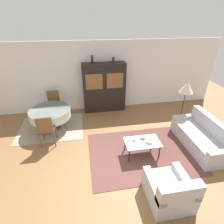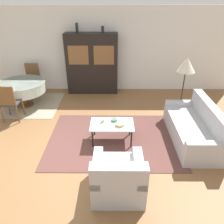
# 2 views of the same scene
# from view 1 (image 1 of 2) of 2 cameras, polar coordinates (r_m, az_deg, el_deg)

# --- Properties ---
(ground_plane) EXTENTS (14.00, 14.00, 0.00)m
(ground_plane) POSITION_cam_1_polar(r_m,az_deg,el_deg) (4.68, 0.50, -18.94)
(ground_plane) COLOR brown
(wall_back) EXTENTS (10.00, 0.06, 2.70)m
(wall_back) POSITION_cam_1_polar(r_m,az_deg,el_deg) (7.06, -4.75, 11.46)
(wall_back) COLOR white
(wall_back) RESTS_ON ground_plane
(area_rug) EXTENTS (2.99, 2.21, 0.01)m
(area_rug) POSITION_cam_1_polar(r_m,az_deg,el_deg) (5.24, 9.68, -12.88)
(area_rug) COLOR brown
(area_rug) RESTS_ON ground_plane
(dining_rug) EXTENTS (2.16, 1.73, 0.01)m
(dining_rug) POSITION_cam_1_polar(r_m,az_deg,el_deg) (6.54, -19.16, -4.81)
(dining_rug) COLOR gray
(dining_rug) RESTS_ON ground_plane
(couch) EXTENTS (0.88, 1.94, 0.87)m
(couch) POSITION_cam_1_polar(r_m,az_deg,el_deg) (5.86, 27.36, -7.39)
(couch) COLOR #B2B2B7
(couch) RESTS_ON ground_plane
(armchair) EXTENTS (0.85, 0.91, 0.84)m
(armchair) POSITION_cam_1_polar(r_m,az_deg,el_deg) (4.13, 18.29, -23.24)
(armchair) COLOR #B2B2B7
(armchair) RESTS_ON ground_plane
(coffee_table) EXTENTS (0.96, 0.59, 0.44)m
(coffee_table) POSITION_cam_1_polar(r_m,az_deg,el_deg) (4.94, 9.85, -9.94)
(coffee_table) COLOR black
(coffee_table) RESTS_ON area_rug
(display_cabinet) EXTENTS (1.65, 0.44, 1.94)m
(display_cabinet) POSITION_cam_1_polar(r_m,az_deg,el_deg) (6.95, -2.57, 7.93)
(display_cabinet) COLOR black
(display_cabinet) RESTS_ON ground_plane
(dining_table) EXTENTS (1.35, 1.35, 0.74)m
(dining_table) POSITION_cam_1_polar(r_m,az_deg,el_deg) (6.20, -19.51, -0.40)
(dining_table) COLOR brown
(dining_table) RESTS_ON dining_rug
(dining_chair_near) EXTENTS (0.44, 0.44, 1.00)m
(dining_chair_near) POSITION_cam_1_polar(r_m,az_deg,el_deg) (5.46, -20.69, -5.16)
(dining_chair_near) COLOR brown
(dining_chair_near) RESTS_ON dining_rug
(dining_chair_far) EXTENTS (0.44, 0.44, 1.00)m
(dining_chair_far) POSITION_cam_1_polar(r_m,az_deg,el_deg) (7.00, -18.53, 3.02)
(dining_chair_far) COLOR brown
(dining_chair_far) RESTS_ON dining_rug
(floor_lamp) EXTENTS (0.46, 0.46, 1.58)m
(floor_lamp) POSITION_cam_1_polar(r_m,az_deg,el_deg) (6.32, 23.19, 7.10)
(floor_lamp) COLOR black
(floor_lamp) RESTS_ON ground_plane
(cup) EXTENTS (0.07, 0.07, 0.07)m
(cup) POSITION_cam_1_polar(r_m,az_deg,el_deg) (4.88, 7.29, -9.01)
(cup) COLOR tan
(cup) RESTS_ON coffee_table
(bowl) EXTENTS (0.19, 0.19, 0.06)m
(bowl) POSITION_cam_1_polar(r_m,az_deg,el_deg) (4.90, 12.09, -9.40)
(bowl) COLOR tan
(bowl) RESTS_ON coffee_table
(bowl_small) EXTENTS (0.13, 0.13, 0.05)m
(bowl_small) POSITION_cam_1_polar(r_m,az_deg,el_deg) (5.00, 9.98, -8.33)
(bowl_small) COLOR #4C7A60
(bowl_small) RESTS_ON coffee_table
(vase_tall) EXTENTS (0.09, 0.09, 0.28)m
(vase_tall) POSITION_cam_1_polar(r_m,az_deg,el_deg) (6.60, -6.49, 16.68)
(vase_tall) COLOR #232328
(vase_tall) RESTS_ON display_cabinet
(vase_short) EXTENTS (0.09, 0.09, 0.20)m
(vase_short) POSITION_cam_1_polar(r_m,az_deg,el_deg) (6.70, 0.43, 16.67)
(vase_short) COLOR #232328
(vase_short) RESTS_ON display_cabinet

